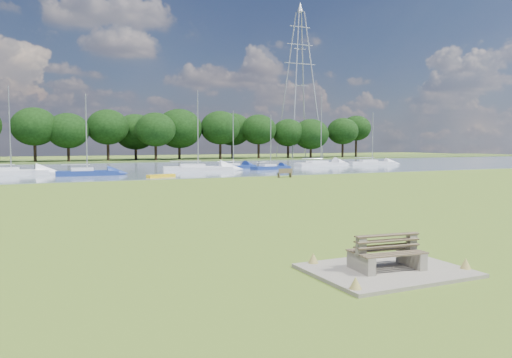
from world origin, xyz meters
name	(u,v)px	position (x,y,z in m)	size (l,w,h in m)	color
ground	(214,210)	(0.00, 0.00, 0.00)	(220.00, 220.00, 0.00)	olive
river	(104,170)	(0.00, 42.00, 0.00)	(220.00, 40.00, 0.10)	slate
far_bank	(81,161)	(0.00, 72.00, 0.00)	(220.00, 20.00, 0.40)	#4C6626
concrete_pad	(386,270)	(0.00, -14.00, 0.05)	(4.20, 3.20, 0.10)	gray
bench_pair	(387,254)	(0.00, -14.00, 0.52)	(2.04, 1.33, 1.04)	gray
riverbank_bench	(285,173)	(14.53, 19.39, 0.47)	(1.53, 0.52, 0.93)	brown
kayak	(161,176)	(3.13, 24.22, 0.20)	(3.03, 0.71, 0.30)	yellow
pylon	(300,62)	(44.88, 70.00, 20.80)	(7.44, 5.22, 33.15)	#9D9FA3
tree_line	(69,128)	(-2.26, 68.00, 6.01)	(137.48, 8.34, 10.09)	black
sailboat_0	(233,166)	(15.54, 35.87, 0.47)	(6.69, 3.61, 7.61)	navy
sailboat_1	(270,166)	(19.22, 32.24, 0.46)	(5.59, 2.64, 6.98)	navy
sailboat_2	(197,167)	(9.68, 32.81, 0.56)	(8.59, 3.98, 9.76)	white
sailboat_4	(87,171)	(-3.35, 30.01, 0.55)	(6.34, 2.10, 8.51)	navy
sailboat_5	(320,163)	(29.69, 37.02, 0.54)	(7.91, 2.43, 10.41)	white
sailboat_6	(10,171)	(-10.67, 34.79, 0.51)	(7.76, 2.78, 9.49)	white
sailboat_9	(372,162)	(38.80, 36.93, 0.52)	(7.08, 3.65, 8.06)	white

